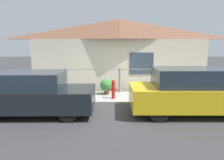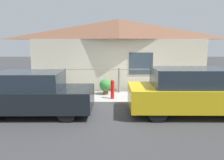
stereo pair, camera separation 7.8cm
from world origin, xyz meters
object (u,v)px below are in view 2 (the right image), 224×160
car_left (35,94)px  potted_plant_near_hydrant (107,85)px  car_right (193,92)px  potted_plant_by_fence (58,88)px  fire_hydrant (113,89)px

car_left → potted_plant_near_hydrant: size_ratio=5.52×
car_right → potted_plant_near_hydrant: (-2.83, 2.31, -0.24)m
potted_plant_by_fence → car_right: bearing=-26.1°
car_right → fire_hydrant: (-2.55, 1.56, -0.22)m
potted_plant_near_hydrant → potted_plant_by_fence: bearing=176.9°
car_right → potted_plant_by_fence: bearing=154.5°
fire_hydrant → potted_plant_by_fence: 2.56m
fire_hydrant → potted_plant_by_fence: fire_hydrant is taller
car_left → potted_plant_near_hydrant: bearing=45.3°
car_left → potted_plant_by_fence: 2.45m
potted_plant_near_hydrant → car_left: bearing=-134.3°
car_right → potted_plant_near_hydrant: car_right is taller
car_left → potted_plant_by_fence: car_left is taller
car_right → fire_hydrant: size_ratio=5.37×
car_right → car_left: bearing=-179.5°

